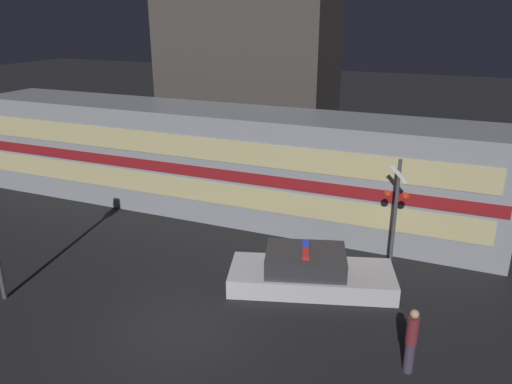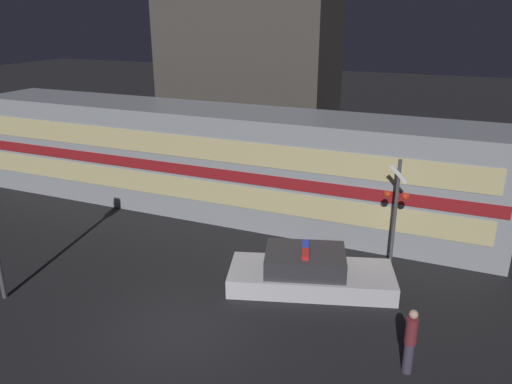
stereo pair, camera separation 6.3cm
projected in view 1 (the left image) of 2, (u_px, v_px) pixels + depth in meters
name	position (u px, v px, depth m)	size (l,w,h in m)	color
ground_plane	(181.00, 329.00, 12.78)	(120.00, 120.00, 0.00)	black
train	(215.00, 161.00, 19.87)	(21.60, 3.07, 4.14)	#999EA5
police_car	(310.00, 273.00, 14.63)	(5.13, 3.20, 1.27)	silver
pedestrian	(411.00, 340.00, 11.02)	(0.27, 0.27, 1.61)	#3F384C
crossing_signal_near	(396.00, 207.00, 15.11)	(0.75, 0.30, 3.58)	#4C4C51
building_left	(248.00, 77.00, 26.61)	(8.91, 4.69, 8.79)	#47423D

